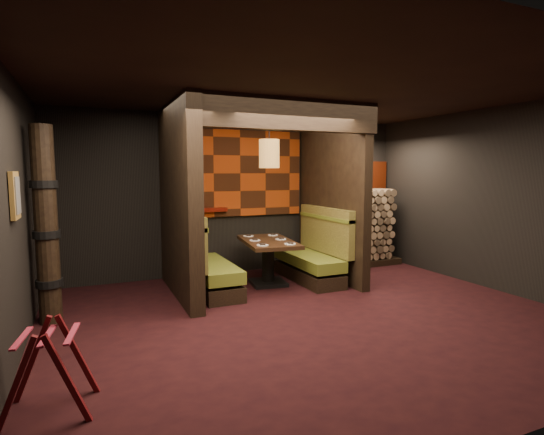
{
  "coord_description": "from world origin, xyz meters",
  "views": [
    {
      "loc": [
        -2.58,
        -4.61,
        1.84
      ],
      "look_at": [
        0.0,
        1.3,
        1.15
      ],
      "focal_mm": 28.0,
      "sensor_mm": 36.0,
      "label": 1
    }
  ],
  "objects_px": {
    "firewood_stack": "(356,227)",
    "dining_table": "(268,254)",
    "booth_bench_left": "(206,266)",
    "booth_bench_right": "(314,257)",
    "luggage_rack": "(49,365)",
    "totem_column": "(46,227)",
    "pendant_lamp": "(269,154)"
  },
  "relations": [
    {
      "from": "firewood_stack",
      "to": "dining_table",
      "type": "bearing_deg",
      "value": -162.81
    },
    {
      "from": "booth_bench_left",
      "to": "booth_bench_right",
      "type": "bearing_deg",
      "value": 0.0
    },
    {
      "from": "luggage_rack",
      "to": "totem_column",
      "type": "xyz_separation_m",
      "value": [
        -0.14,
        2.18,
        0.82
      ]
    },
    {
      "from": "dining_table",
      "to": "totem_column",
      "type": "xyz_separation_m",
      "value": [
        -3.14,
        -0.57,
        0.68
      ]
    },
    {
      "from": "booth_bench_left",
      "to": "booth_bench_right",
      "type": "xyz_separation_m",
      "value": [
        1.89,
        0.0,
        0.0
      ]
    },
    {
      "from": "booth_bench_right",
      "to": "luggage_rack",
      "type": "distance_m",
      "value": 4.71
    },
    {
      "from": "booth_bench_left",
      "to": "luggage_rack",
      "type": "height_order",
      "value": "booth_bench_left"
    },
    {
      "from": "dining_table",
      "to": "firewood_stack",
      "type": "relative_size",
      "value": 0.86
    },
    {
      "from": "luggage_rack",
      "to": "firewood_stack",
      "type": "height_order",
      "value": "firewood_stack"
    },
    {
      "from": "booth_bench_left",
      "to": "totem_column",
      "type": "bearing_deg",
      "value": -165.25
    },
    {
      "from": "pendant_lamp",
      "to": "luggage_rack",
      "type": "relative_size",
      "value": 1.28
    },
    {
      "from": "booth_bench_left",
      "to": "booth_bench_right",
      "type": "height_order",
      "value": "same"
    },
    {
      "from": "luggage_rack",
      "to": "firewood_stack",
      "type": "xyz_separation_m",
      "value": [
        5.19,
        3.43,
        0.38
      ]
    },
    {
      "from": "dining_table",
      "to": "luggage_rack",
      "type": "relative_size",
      "value": 2.01
    },
    {
      "from": "booth_bench_right",
      "to": "totem_column",
      "type": "relative_size",
      "value": 0.67
    },
    {
      "from": "booth_bench_right",
      "to": "firewood_stack",
      "type": "height_order",
      "value": "firewood_stack"
    },
    {
      "from": "luggage_rack",
      "to": "firewood_stack",
      "type": "bearing_deg",
      "value": 33.45
    },
    {
      "from": "totem_column",
      "to": "booth_bench_left",
      "type": "bearing_deg",
      "value": 14.75
    },
    {
      "from": "booth_bench_right",
      "to": "totem_column",
      "type": "bearing_deg",
      "value": -172.14
    },
    {
      "from": "booth_bench_left",
      "to": "firewood_stack",
      "type": "height_order",
      "value": "firewood_stack"
    },
    {
      "from": "booth_bench_left",
      "to": "totem_column",
      "type": "distance_m",
      "value": 2.3
    },
    {
      "from": "booth_bench_right",
      "to": "luggage_rack",
      "type": "xyz_separation_m",
      "value": [
        -3.84,
        -2.73,
        -0.03
      ]
    },
    {
      "from": "totem_column",
      "to": "firewood_stack",
      "type": "distance_m",
      "value": 5.5
    },
    {
      "from": "dining_table",
      "to": "firewood_stack",
      "type": "height_order",
      "value": "firewood_stack"
    },
    {
      "from": "dining_table",
      "to": "firewood_stack",
      "type": "distance_m",
      "value": 2.31
    },
    {
      "from": "pendant_lamp",
      "to": "totem_column",
      "type": "distance_m",
      "value": 3.32
    },
    {
      "from": "dining_table",
      "to": "luggage_rack",
      "type": "xyz_separation_m",
      "value": [
        -3.0,
        -2.75,
        -0.14
      ]
    },
    {
      "from": "booth_bench_right",
      "to": "luggage_rack",
      "type": "bearing_deg",
      "value": -144.58
    },
    {
      "from": "booth_bench_left",
      "to": "dining_table",
      "type": "relative_size",
      "value": 1.08
    },
    {
      "from": "booth_bench_right",
      "to": "booth_bench_left",
      "type": "bearing_deg",
      "value": 180.0
    },
    {
      "from": "booth_bench_right",
      "to": "firewood_stack",
      "type": "distance_m",
      "value": 1.56
    },
    {
      "from": "booth_bench_left",
      "to": "firewood_stack",
      "type": "distance_m",
      "value": 3.34
    }
  ]
}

